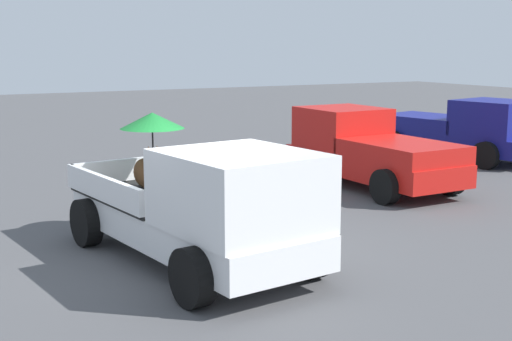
% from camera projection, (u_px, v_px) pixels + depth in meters
% --- Properties ---
extents(ground_plane, '(80.00, 80.00, 0.00)m').
position_uv_depth(ground_plane, '(190.00, 260.00, 11.09)').
color(ground_plane, '#4C4C4F').
extents(pickup_truck_main, '(5.24, 2.74, 2.18)m').
position_uv_depth(pickup_truck_main, '(204.00, 206.00, 10.59)').
color(pickup_truck_main, black).
rests_on(pickup_truck_main, ground).
extents(pickup_truck_red, '(4.84, 2.24, 1.80)m').
position_uv_depth(pickup_truck_red, '(367.00, 149.00, 16.83)').
color(pickup_truck_red, black).
rests_on(pickup_truck_red, ground).
extents(pickup_truck_far, '(5.06, 2.89, 1.80)m').
position_uv_depth(pickup_truck_far, '(463.00, 130.00, 20.68)').
color(pickup_truck_far, black).
rests_on(pickup_truck_far, ground).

